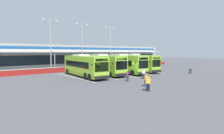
{
  "coord_description": "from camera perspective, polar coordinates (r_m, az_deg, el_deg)",
  "views": [
    {
      "loc": [
        -21.9,
        -20.26,
        4.2
      ],
      "look_at": [
        -2.62,
        3.0,
        1.6
      ],
      "focal_mm": 28.3,
      "sensor_mm": 36.0,
      "label": 1
    }
  ],
  "objects": [
    {
      "name": "pedestrian_near_bin",
      "position": [
        27.87,
        10.13,
        -2.01
      ],
      "size": [
        0.49,
        0.42,
        1.62
      ],
      "color": "#33333D",
      "rests_on": "ground"
    },
    {
      "name": "bay_stripe_west",
      "position": [
        31.94,
        -5.64,
        -2.65
      ],
      "size": [
        0.14,
        13.0,
        0.01
      ],
      "primitive_type": "cube",
      "color": "silver",
      "rests_on": "ground"
    },
    {
      "name": "bay_stripe_mid_west",
      "position": [
        34.45,
        0.17,
        -2.08
      ],
      "size": [
        0.14,
        13.0,
        0.01
      ],
      "primitive_type": "cube",
      "color": "silver",
      "rests_on": "ground"
    },
    {
      "name": "bay_stripe_far_west",
      "position": [
        29.82,
        -12.35,
        -3.28
      ],
      "size": [
        0.14,
        13.0,
        0.01
      ],
      "primitive_type": "cube",
      "color": "silver",
      "rests_on": "ground"
    },
    {
      "name": "pedestrian_with_handbag",
      "position": [
        19.25,
        11.47,
        -5.18
      ],
      "size": [
        0.63,
        0.49,
        1.62
      ],
      "color": "black",
      "rests_on": "ground"
    },
    {
      "name": "coach_bus_right_centre",
      "position": [
        38.75,
        7.52,
        1.31
      ],
      "size": [
        3.92,
        12.34,
        3.78
      ],
      "color": "#8CC633",
      "rests_on": "ground"
    },
    {
      "name": "lamp_post_west",
      "position": [
        39.21,
        -19.27,
        7.7
      ],
      "size": [
        3.24,
        0.28,
        11.0
      ],
      "color": "#9E9EA3",
      "rests_on": "ground"
    },
    {
      "name": "litter_bin",
      "position": [
        37.23,
        24.05,
        -1.26
      ],
      "size": [
        0.54,
        0.54,
        0.93
      ],
      "color": "#2D5133",
      "rests_on": "ground"
    },
    {
      "name": "coach_bus_centre",
      "position": [
        35.28,
        3.31,
        0.99
      ],
      "size": [
        3.92,
        12.34,
        3.78
      ],
      "color": "#8CC633",
      "rests_on": "ground"
    },
    {
      "name": "coach_bus_left_centre",
      "position": [
        33.14,
        -3.15,
        0.73
      ],
      "size": [
        3.92,
        12.34,
        3.78
      ],
      "color": "#8CC633",
      "rests_on": "ground"
    },
    {
      "name": "bay_stripe_mid_east",
      "position": [
        40.31,
        9.38,
        -1.12
      ],
      "size": [
        0.14,
        13.0,
        0.01
      ],
      "primitive_type": "cube",
      "color": "silver",
      "rests_on": "ground"
    },
    {
      "name": "red_barrier_wall",
      "position": [
        41.24,
        -7.42,
        -0.19
      ],
      "size": [
        60.0,
        0.4,
        1.1
      ],
      "color": "maroon",
      "rests_on": "ground"
    },
    {
      "name": "lamp_post_east",
      "position": [
        47.85,
        -0.58,
        7.42
      ],
      "size": [
        3.24,
        0.28,
        11.0
      ],
      "color": "#9E9EA3",
      "rests_on": "ground"
    },
    {
      "name": "terminal_building",
      "position": [
        52.01,
        -14.78,
        3.45
      ],
      "size": [
        70.0,
        13.0,
        6.0
      ],
      "color": "#B7B7B2",
      "rests_on": "ground"
    },
    {
      "name": "ground_plane",
      "position": [
        30.13,
        7.51,
        -3.14
      ],
      "size": [
        200.0,
        200.0,
        0.0
      ],
      "primitive_type": "plane",
      "color": "#4C4C51"
    },
    {
      "name": "lamp_post_centre",
      "position": [
        43.22,
        -9.63,
        7.62
      ],
      "size": [
        3.24,
        0.28,
        11.0
      ],
      "color": "#9E9EA3",
      "rests_on": "ground"
    },
    {
      "name": "coach_bus_leftmost",
      "position": [
        30.45,
        -9.09,
        0.31
      ],
      "size": [
        3.92,
        12.34,
        3.78
      ],
      "color": "#8CC633",
      "rests_on": "ground"
    },
    {
      "name": "bay_stripe_centre",
      "position": [
        37.26,
        5.13,
        -1.57
      ],
      "size": [
        0.14,
        13.0,
        0.01
      ],
      "primitive_type": "cube",
      "color": "silver",
      "rests_on": "ground"
    },
    {
      "name": "pedestrian_in_dark_coat",
      "position": [
        21.83,
        10.96,
        -3.94
      ],
      "size": [
        0.54,
        0.3,
        1.62
      ],
      "color": "#33333D",
      "rests_on": "ground"
    },
    {
      "name": "pedestrian_child",
      "position": [
        25.16,
        5.04,
        -2.7
      ],
      "size": [
        0.48,
        0.4,
        1.62
      ],
      "color": "#33333D",
      "rests_on": "ground"
    }
  ]
}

